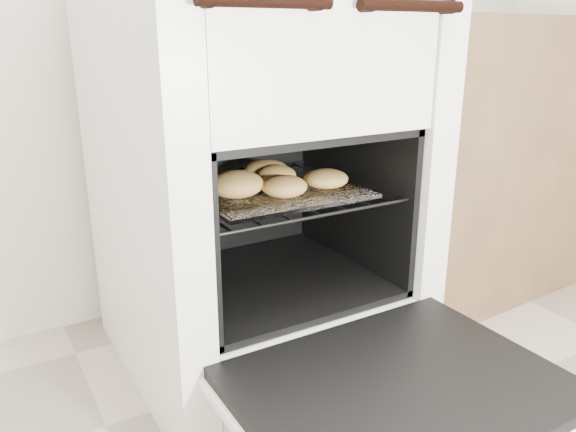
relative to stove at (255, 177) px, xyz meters
name	(u,v)px	position (x,y,z in m)	size (l,w,h in m)	color
stove	(255,177)	(0.00, 0.00, 0.00)	(0.66, 0.73, 1.01)	silver
oven_door	(400,391)	(0.00, -0.56, -0.27)	(0.59, 0.46, 0.04)	black
oven_rack	(269,191)	(0.00, -0.07, -0.02)	(0.48, 0.46, 0.01)	black
foil_sheet	(274,190)	(0.00, -0.09, -0.01)	(0.37, 0.33, 0.01)	white
baked_rolls	(265,179)	(-0.02, -0.09, 0.02)	(0.36, 0.29, 0.06)	tan
counter	(452,156)	(0.80, 0.11, -0.05)	(0.88, 0.59, 0.88)	brown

